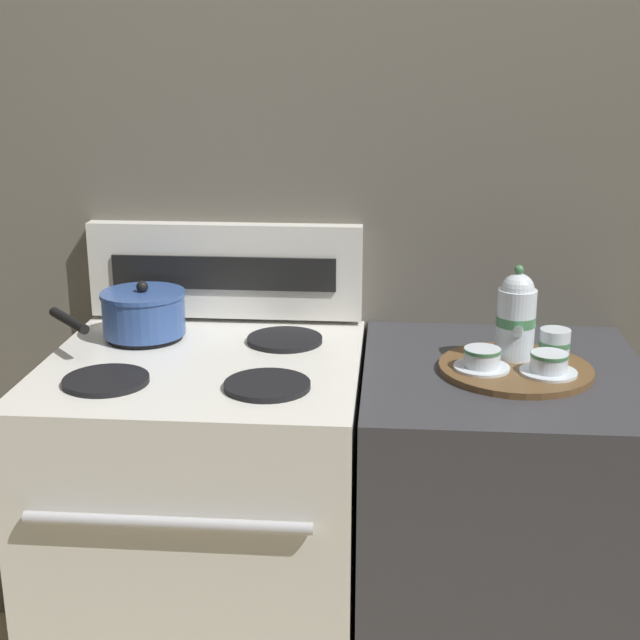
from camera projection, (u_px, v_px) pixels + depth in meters
wall_back at (351, 244)px, 2.20m from camera, size 6.00×0.05×2.20m
stove at (209, 544)px, 2.07m from camera, size 0.69×0.69×0.92m
control_panel at (225, 271)px, 2.20m from camera, size 0.68×0.05×0.23m
side_counter at (494, 557)px, 2.02m from camera, size 0.61×0.66×0.91m
saucepan at (142, 313)px, 2.08m from camera, size 0.30×0.29×0.13m
serving_tray at (515, 369)px, 1.88m from camera, size 0.32×0.32×0.01m
teapot at (516, 316)px, 1.90m from camera, size 0.08×0.14×0.20m
teacup_left at (549, 363)px, 1.82m from camera, size 0.12×0.12×0.04m
teacup_right at (482, 359)px, 1.85m from camera, size 0.12×0.12×0.04m
creamer_jug at (555, 343)px, 1.92m from camera, size 0.07×0.07×0.06m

